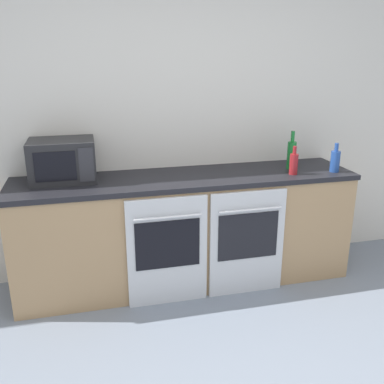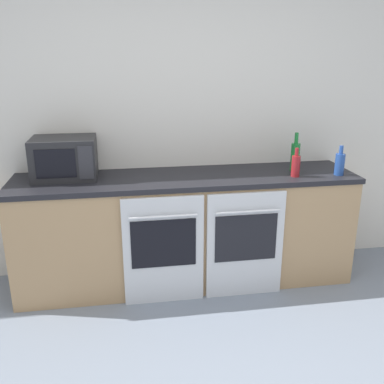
% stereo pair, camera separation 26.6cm
% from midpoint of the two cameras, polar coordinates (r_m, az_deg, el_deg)
% --- Properties ---
extents(wall_back, '(10.00, 0.06, 2.60)m').
position_cam_midpoint_polar(wall_back, '(3.59, -4.19, 9.54)').
color(wall_back, silver).
rests_on(wall_back, ground_plane).
extents(counter_back, '(2.70, 0.62, 0.91)m').
position_cam_midpoint_polar(counter_back, '(3.51, -2.95, -5.02)').
color(counter_back, tan).
rests_on(counter_back, ground_plane).
extents(oven_left, '(0.60, 0.06, 0.85)m').
position_cam_midpoint_polar(oven_left, '(3.20, -5.69, -7.89)').
color(oven_left, silver).
rests_on(oven_left, ground_plane).
extents(oven_right, '(0.60, 0.06, 0.85)m').
position_cam_midpoint_polar(oven_right, '(3.34, 5.09, -6.76)').
color(oven_right, silver).
rests_on(oven_right, ground_plane).
extents(microwave, '(0.48, 0.36, 0.31)m').
position_cam_midpoint_polar(microwave, '(3.38, -19.06, 3.98)').
color(microwave, '#232326').
rests_on(microwave, counter_back).
extents(bottle_blue, '(0.08, 0.08, 0.24)m').
position_cam_midpoint_polar(bottle_blue, '(3.60, 16.56, 4.01)').
color(bottle_blue, '#234793').
rests_on(bottle_blue, counter_back).
extents(bottle_red, '(0.07, 0.07, 0.23)m').
position_cam_midpoint_polar(bottle_red, '(3.45, 11.27, 3.75)').
color(bottle_red, maroon).
rests_on(bottle_red, counter_back).
extents(bottle_green, '(0.07, 0.07, 0.32)m').
position_cam_midpoint_polar(bottle_green, '(3.60, 11.08, 4.95)').
color(bottle_green, '#19722D').
rests_on(bottle_green, counter_back).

